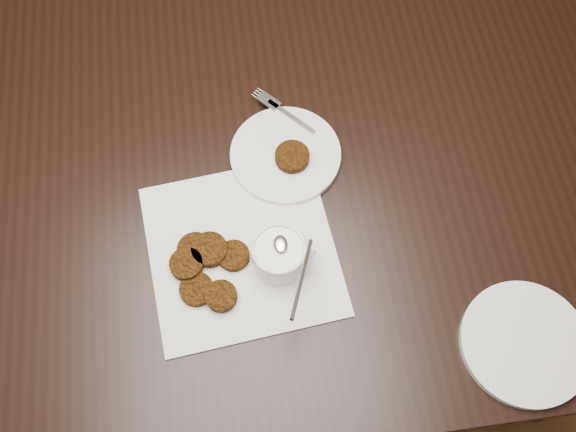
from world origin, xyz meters
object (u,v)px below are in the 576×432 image
Objects in this scene: table at (259,249)px; sauce_ramekin at (279,248)px; napkin at (242,250)px; plate_with_patty at (285,153)px; plate_empty at (525,343)px.

sauce_ramekin is at bearing -81.21° from table.
sauce_ramekin is (0.03, -0.18, 0.44)m from table.
plate_with_patty reaches higher than napkin.
table is 12.10× the size of sauce_ramekin.
table is at bearing 78.12° from napkin.
plate_with_patty is (0.04, 0.20, -0.05)m from sauce_ramekin.
plate_with_patty is (0.10, 0.17, 0.01)m from napkin.
plate_with_patty is 0.98× the size of plate_empty.
napkin is 0.20m from plate_with_patty.
sauce_ramekin is 0.42m from plate_empty.
plate_empty is at bearing -43.21° from table.
sauce_ramekin is 0.61× the size of plate_empty.
napkin reaches higher than table.
table is at bearing 136.79° from plate_empty.
plate_empty is at bearing -27.42° from sauce_ramekin.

